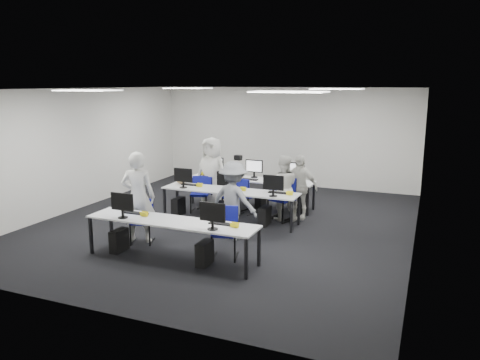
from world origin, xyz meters
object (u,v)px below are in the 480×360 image
at_px(chair_2, 200,201).
at_px(student_3, 299,187).
at_px(desk_mid, 230,192).
at_px(chair_4, 282,207).
at_px(chair_0, 142,229).
at_px(chair_3, 233,203).
at_px(desk_front, 171,223).
at_px(chair_6, 248,202).
at_px(chair_7, 282,206).
at_px(student_1, 283,188).
at_px(chair_1, 225,242).
at_px(student_2, 212,173).
at_px(chair_5, 207,198).
at_px(student_0, 138,197).
at_px(photographer, 233,201).

distance_m(chair_2, student_3, 2.49).
relative_size(desk_mid, chair_4, 3.27).
height_order(chair_0, chair_3, chair_0).
bearing_deg(desk_front, chair_0, 149.87).
xyz_separation_m(chair_6, chair_7, (0.90, -0.05, 0.00)).
xyz_separation_m(chair_0, student_1, (2.12, 2.55, 0.49)).
relative_size(chair_4, chair_6, 1.11).
xyz_separation_m(chair_4, student_1, (0.01, -0.00, 0.45)).
xyz_separation_m(chair_1, student_2, (-1.72, 3.03, 0.61)).
relative_size(chair_3, chair_6, 0.93).
bearing_deg(chair_4, chair_0, -109.05).
relative_size(chair_2, student_2, 0.48).
bearing_deg(chair_2, student_1, -15.89).
bearing_deg(chair_7, desk_mid, -131.79).
xyz_separation_m(chair_2, student_1, (2.12, 0.05, 0.49)).
bearing_deg(student_1, desk_mid, 10.56).
distance_m(chair_1, student_3, 3.05).
xyz_separation_m(chair_2, chair_5, (0.02, 0.35, -0.00)).
bearing_deg(student_0, chair_4, -148.74).
bearing_deg(student_3, chair_4, -134.33).
bearing_deg(chair_3, desk_front, -80.41).
bearing_deg(student_1, student_3, -153.39).
distance_m(desk_front, student_0, 1.29).
relative_size(desk_mid, student_3, 2.11).
distance_m(chair_4, photographer, 1.80).
xyz_separation_m(chair_6, student_0, (-1.23, -2.78, 0.64)).
xyz_separation_m(chair_6, student_3, (1.27, 0.02, 0.48)).
xyz_separation_m(desk_mid, chair_5, (-1.00, 0.84, -0.41)).
distance_m(chair_4, chair_7, 0.21).
height_order(chair_0, chair_1, chair_1).
xyz_separation_m(chair_0, chair_7, (2.06, 2.75, 0.02)).
bearing_deg(student_3, desk_mid, -145.00).
relative_size(chair_5, student_2, 0.47).
bearing_deg(chair_0, chair_6, 46.11).
distance_m(chair_4, student_3, 0.61).
distance_m(chair_4, student_2, 2.08).
xyz_separation_m(chair_0, chair_5, (0.03, 2.84, -0.00)).
bearing_deg(chair_5, photographer, -59.82).
height_order(desk_front, photographer, photographer).
relative_size(desk_mid, student_2, 1.78).
relative_size(student_1, photographer, 0.95).
distance_m(chair_0, student_1, 3.35).
relative_size(chair_7, student_0, 0.49).
height_order(chair_3, student_0, student_0).
xyz_separation_m(desk_front, chair_4, (1.08, 3.15, -0.37)).
distance_m(desk_front, student_3, 3.70).
distance_m(chair_2, student_1, 2.17).
distance_m(chair_3, student_0, 2.81).
distance_m(desk_front, chair_0, 1.26).
height_order(chair_1, chair_3, chair_1).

